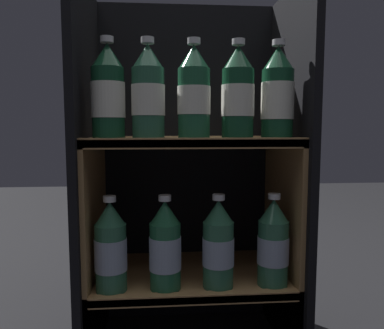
# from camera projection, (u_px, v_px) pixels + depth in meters

# --- Properties ---
(fridge_back_wall) EXTENTS (0.57, 0.02, 0.98)m
(fridge_back_wall) POSITION_uv_depth(u_px,v_px,m) (186.00, 165.00, 1.18)
(fridge_back_wall) COLOR black
(fridge_back_wall) RESTS_ON ground_plane
(fridge_side_left) EXTENTS (0.02, 0.36, 0.98)m
(fridge_side_left) POSITION_uv_depth(u_px,v_px,m) (88.00, 173.00, 0.99)
(fridge_side_left) COLOR black
(fridge_side_left) RESTS_ON ground_plane
(fridge_side_right) EXTENTS (0.02, 0.36, 0.98)m
(fridge_side_right) POSITION_uv_depth(u_px,v_px,m) (289.00, 171.00, 1.03)
(fridge_side_right) COLOR black
(fridge_side_right) RESTS_ON ground_plane
(shelf_lower) EXTENTS (0.53, 0.32, 0.21)m
(shelf_lower) POSITION_uv_depth(u_px,v_px,m) (191.00, 287.00, 1.03)
(shelf_lower) COLOR #9E7547
(shelf_lower) RESTS_ON ground_plane
(shelf_upper) EXTENTS (0.53, 0.32, 0.58)m
(shelf_upper) POSITION_uv_depth(u_px,v_px,m) (191.00, 201.00, 1.01)
(shelf_upper) COLOR #9E7547
(shelf_upper) RESTS_ON ground_plane
(bottle_upper_front_0) EXTENTS (0.08, 0.08, 0.24)m
(bottle_upper_front_0) POSITION_uv_depth(u_px,v_px,m) (108.00, 94.00, 0.87)
(bottle_upper_front_0) COLOR #144228
(bottle_upper_front_0) RESTS_ON shelf_upper
(bottle_upper_front_1) EXTENTS (0.08, 0.08, 0.24)m
(bottle_upper_front_1) POSITION_uv_depth(u_px,v_px,m) (148.00, 94.00, 0.88)
(bottle_upper_front_1) COLOR #285B42
(bottle_upper_front_1) RESTS_ON shelf_upper
(bottle_upper_front_2) EXTENTS (0.08, 0.08, 0.24)m
(bottle_upper_front_2) POSITION_uv_depth(u_px,v_px,m) (195.00, 94.00, 0.89)
(bottle_upper_front_2) COLOR #1E5638
(bottle_upper_front_2) RESTS_ON shelf_upper
(bottle_upper_front_3) EXTENTS (0.08, 0.08, 0.24)m
(bottle_upper_front_3) POSITION_uv_depth(u_px,v_px,m) (238.00, 95.00, 0.90)
(bottle_upper_front_3) COLOR #144228
(bottle_upper_front_3) RESTS_ON shelf_upper
(bottle_upper_front_4) EXTENTS (0.08, 0.08, 0.24)m
(bottle_upper_front_4) POSITION_uv_depth(u_px,v_px,m) (278.00, 95.00, 0.90)
(bottle_upper_front_4) COLOR #144228
(bottle_upper_front_4) RESTS_ON shelf_upper
(bottle_lower_front_0) EXTENTS (0.08, 0.08, 0.24)m
(bottle_lower_front_0) POSITION_uv_depth(u_px,v_px,m) (111.00, 249.00, 0.91)
(bottle_lower_front_0) COLOR #285B42
(bottle_lower_front_0) RESTS_ON shelf_lower
(bottle_lower_front_1) EXTENTS (0.08, 0.08, 0.24)m
(bottle_lower_front_1) POSITION_uv_depth(u_px,v_px,m) (165.00, 247.00, 0.92)
(bottle_lower_front_1) COLOR #1E5638
(bottle_lower_front_1) RESTS_ON shelf_lower
(bottle_lower_front_2) EXTENTS (0.08, 0.08, 0.24)m
(bottle_lower_front_2) POSITION_uv_depth(u_px,v_px,m) (218.00, 246.00, 0.93)
(bottle_lower_front_2) COLOR #285B42
(bottle_lower_front_2) RESTS_ON shelf_lower
(bottle_lower_front_3) EXTENTS (0.08, 0.08, 0.24)m
(bottle_lower_front_3) POSITION_uv_depth(u_px,v_px,m) (273.00, 244.00, 0.94)
(bottle_lower_front_3) COLOR #285B42
(bottle_lower_front_3) RESTS_ON shelf_lower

